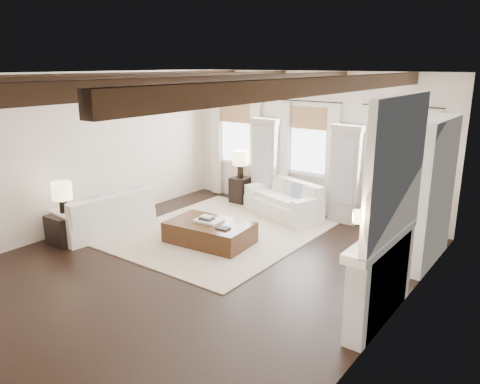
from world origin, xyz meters
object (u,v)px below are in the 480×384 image
Objects in this scene: side_table_front at (66,229)px; side_table_back at (240,190)px; ottoman at (210,233)px; sofa_left at (106,217)px; sofa_back at (285,201)px.

side_table_front is 0.89× the size of side_table_back.
side_table_front is at bearing -148.86° from ottoman.
ottoman is at bearing 36.30° from side_table_front.
side_table_back is at bearing 74.60° from sofa_left.
side_table_front is at bearing -101.34° from sofa_left.
ottoman is (2.07, 0.82, -0.13)m from sofa_left.
sofa_back is 1.29× the size of ottoman.
ottoman is at bearing -65.76° from side_table_back.
side_table_front is at bearing -104.61° from side_table_back.
sofa_back is 1.01× the size of sofa_left.
sofa_back is 3.60× the size of side_table_front.
sofa_left is 3.49m from side_table_back.
sofa_back reaches higher than side_table_back.
side_table_back reaches higher than ottoman.
ottoman is 2.80× the size of side_table_front.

